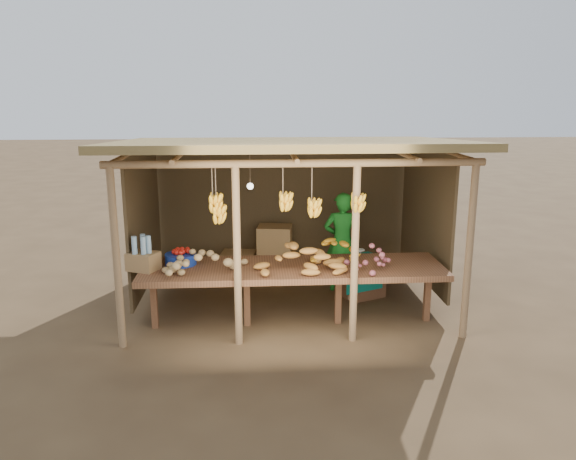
{
  "coord_description": "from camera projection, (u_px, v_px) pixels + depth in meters",
  "views": [
    {
      "loc": [
        -0.52,
        -7.86,
        2.99
      ],
      "look_at": [
        0.0,
        0.0,
        1.05
      ],
      "focal_mm": 35.0,
      "sensor_mm": 36.0,
      "label": 1
    }
  ],
  "objects": [
    {
      "name": "carton_stack",
      "position": [
        263.0,
        256.0,
        9.17
      ],
      "size": [
        1.19,
        0.51,
        0.87
      ],
      "color": "olive",
      "rests_on": "ground"
    },
    {
      "name": "sweet_potato_heap",
      "position": [
        302.0,
        257.0,
        7.04
      ],
      "size": [
        1.15,
        0.8,
        0.36
      ],
      "primitive_type": null,
      "rotation": [
        0.0,
        0.0,
        -0.16
      ],
      "color": "#C17E31",
      "rests_on": "counter"
    },
    {
      "name": "burlap_sacks",
      "position": [
        186.0,
        265.0,
        9.24
      ],
      "size": [
        0.74,
        0.39,
        0.52
      ],
      "color": "#4E3C24",
      "rests_on": "ground"
    },
    {
      "name": "tomato_basin",
      "position": [
        181.0,
        258.0,
        7.32
      ],
      "size": [
        0.41,
        0.41,
        0.21
      ],
      "rotation": [
        0.0,
        0.0,
        -0.26
      ],
      "color": "navy",
      "rests_on": "counter"
    },
    {
      "name": "bottle_box",
      "position": [
        143.0,
        257.0,
        7.07
      ],
      "size": [
        0.44,
        0.41,
        0.45
      ],
      "color": "olive",
      "rests_on": "counter"
    },
    {
      "name": "tarp_crate",
      "position": [
        361.0,
        276.0,
        8.41
      ],
      "size": [
        0.8,
        0.76,
        0.76
      ],
      "color": "brown",
      "rests_on": "ground"
    },
    {
      "name": "vendor",
      "position": [
        342.0,
        242.0,
        8.56
      ],
      "size": [
        0.59,
        0.42,
        1.53
      ],
      "primitive_type": "imported",
      "rotation": [
        0.0,
        0.0,
        3.05
      ],
      "color": "#186C1D",
      "rests_on": "ground"
    },
    {
      "name": "onion_heap",
      "position": [
        372.0,
        258.0,
        6.98
      ],
      "size": [
        0.77,
        0.54,
        0.35
      ],
      "primitive_type": null,
      "rotation": [
        0.0,
        0.0,
        -0.18
      ],
      "color": "#A6505A",
      "rests_on": "counter"
    },
    {
      "name": "banana_pile",
      "position": [
        337.0,
        248.0,
        7.45
      ],
      "size": [
        0.68,
        0.42,
        0.35
      ],
      "primitive_type": null,
      "rotation": [
        0.0,
        0.0,
        -0.03
      ],
      "color": "gold",
      "rests_on": "counter"
    },
    {
      "name": "ground",
      "position": [
        288.0,
        298.0,
        8.37
      ],
      "size": [
        60.0,
        60.0,
        0.0
      ],
      "primitive_type": "plane",
      "color": "brown",
      "rests_on": "ground"
    },
    {
      "name": "potato_heap",
      "position": [
        204.0,
        259.0,
        6.95
      ],
      "size": [
        1.07,
        0.74,
        0.37
      ],
      "primitive_type": null,
      "rotation": [
        0.0,
        0.0,
        0.14
      ],
      "color": "#A38454",
      "rests_on": "counter"
    },
    {
      "name": "stall_structure",
      "position": [
        287.0,
        170.0,
        7.94
      ],
      "size": [
        4.7,
        3.5,
        2.43
      ],
      "color": "#97734E",
      "rests_on": "ground"
    },
    {
      "name": "counter",
      "position": [
        293.0,
        271.0,
        7.27
      ],
      "size": [
        3.9,
        1.05,
        0.8
      ],
      "color": "brown",
      "rests_on": "ground"
    }
  ]
}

